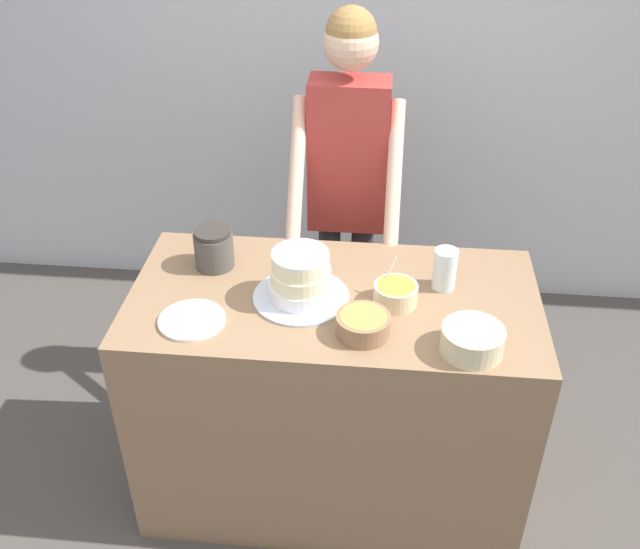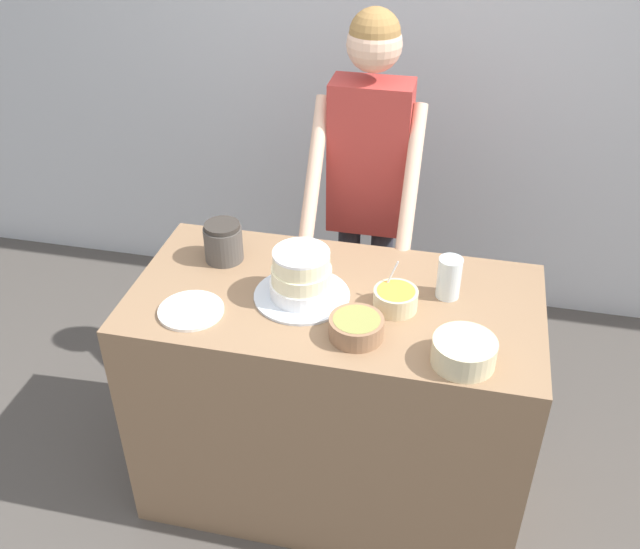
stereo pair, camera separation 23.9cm
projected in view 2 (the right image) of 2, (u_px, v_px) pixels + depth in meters
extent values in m
cube|color=silver|center=(397.00, 66.00, 3.49)|extent=(10.00, 0.05, 2.60)
cube|color=#8C6B4C|center=(333.00, 397.00, 2.75)|extent=(1.44, 0.72, 0.96)
cylinder|color=#2D2D38|center=(348.00, 301.00, 3.36)|extent=(0.10, 0.10, 0.85)
cylinder|color=#2D2D38|center=(379.00, 305.00, 3.33)|extent=(0.10, 0.10, 0.85)
cube|color=#B23833|center=(369.00, 157.00, 2.93)|extent=(0.33, 0.18, 0.64)
cylinder|color=beige|center=(314.00, 172.00, 2.82)|extent=(0.06, 0.40, 0.53)
cylinder|color=beige|center=(411.00, 182.00, 2.75)|extent=(0.06, 0.40, 0.53)
sphere|color=beige|center=(374.00, 44.00, 2.67)|extent=(0.21, 0.21, 0.21)
sphere|color=olive|center=(374.00, 34.00, 2.64)|extent=(0.20, 0.20, 0.20)
cylinder|color=silver|center=(302.00, 295.00, 2.48)|extent=(0.34, 0.34, 0.01)
cylinder|color=white|center=(302.00, 288.00, 2.46)|extent=(0.22, 0.22, 0.05)
cylinder|color=#F4EABC|center=(302.00, 275.00, 2.43)|extent=(0.21, 0.21, 0.05)
cylinder|color=#F4EABC|center=(301.00, 261.00, 2.40)|extent=(0.19, 0.19, 0.05)
cylinder|color=white|center=(301.00, 253.00, 2.38)|extent=(0.19, 0.19, 0.01)
cylinder|color=beige|center=(464.00, 352.00, 2.17)|extent=(0.20, 0.20, 0.09)
cylinder|color=white|center=(465.00, 343.00, 2.15)|extent=(0.17, 0.17, 0.01)
cylinder|color=#936B4C|center=(356.00, 328.00, 2.28)|extent=(0.18, 0.18, 0.07)
cylinder|color=olive|center=(357.00, 321.00, 2.27)|extent=(0.15, 0.15, 0.01)
cylinder|color=beige|center=(395.00, 299.00, 2.41)|extent=(0.15, 0.15, 0.07)
cylinder|color=#EF9938|center=(396.00, 292.00, 2.39)|extent=(0.13, 0.13, 0.01)
cylinder|color=silver|center=(389.00, 281.00, 2.42)|extent=(0.06, 0.05, 0.14)
cylinder|color=silver|center=(449.00, 278.00, 2.44)|extent=(0.08, 0.08, 0.15)
cylinder|color=white|center=(191.00, 311.00, 2.40)|extent=(0.22, 0.22, 0.01)
cylinder|color=#4C4742|center=(224.00, 244.00, 2.64)|extent=(0.14, 0.14, 0.13)
cylinder|color=#322D28|center=(222.00, 226.00, 2.60)|extent=(0.13, 0.13, 0.02)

